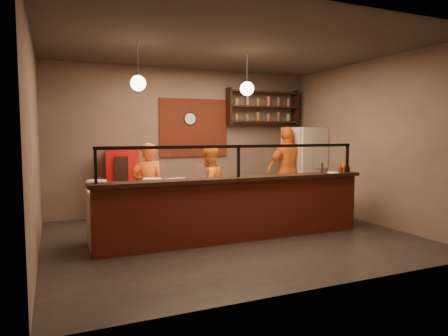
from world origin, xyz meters
name	(u,v)px	position (x,y,z in m)	size (l,w,h in m)	color
floor	(231,237)	(0.00, 0.00, 0.00)	(6.00, 6.00, 0.00)	black
ceiling	(231,46)	(0.00, 0.00, 3.20)	(6.00, 6.00, 0.00)	#3A332D
wall_back	(185,141)	(0.00, 2.50, 1.60)	(6.00, 6.00, 0.00)	#6D5D50
wall_left	(34,146)	(-3.00, 0.00, 1.60)	(5.00, 5.00, 0.00)	#6D5D50
wall_right	(369,142)	(3.00, 0.00, 1.60)	(5.00, 5.00, 0.00)	#6D5D50
wall_front	(323,148)	(0.00, -2.50, 1.60)	(6.00, 6.00, 0.00)	#6D5D50
brick_patch	(194,128)	(0.20, 2.47, 1.90)	(1.60, 0.04, 1.30)	maroon
service_counter	(238,211)	(0.00, -0.30, 0.50)	(4.60, 0.25, 1.00)	maroon
counter_ledge	(238,179)	(0.00, -0.30, 1.03)	(4.70, 0.37, 0.06)	black
worktop_cabinet	(226,210)	(0.00, 0.20, 0.42)	(4.60, 0.75, 0.85)	gray
worktop	(226,185)	(0.00, 0.20, 0.88)	(4.60, 0.75, 0.05)	silver
sneeze_guard	(238,158)	(0.00, -0.30, 1.37)	(4.50, 0.05, 0.52)	white
wall_shelving	(263,107)	(1.90, 2.32, 2.40)	(1.84, 0.28, 0.85)	black
wall_clock	(190,119)	(0.10, 2.46, 2.10)	(0.30, 0.30, 0.04)	black
pendant_left	(138,83)	(-1.50, 0.20, 2.55)	(0.24, 0.24, 0.77)	black
pendant_right	(247,89)	(0.40, 0.20, 2.55)	(0.24, 0.24, 0.77)	black
cook_left	(148,188)	(-1.22, 0.91, 0.80)	(0.58, 0.38, 1.60)	#D54A14
cook_mid	(209,186)	(-0.04, 0.92, 0.77)	(0.75, 0.58, 1.54)	#CC6213
cook_right	(288,170)	(2.05, 1.45, 0.96)	(1.13, 0.47, 1.92)	orange
fridge	(304,169)	(2.60, 1.61, 0.95)	(0.80, 0.74, 1.91)	beige
red_cooler	(124,184)	(-1.44, 2.15, 0.74)	(0.64, 0.58, 1.49)	red
pizza_dough	(231,184)	(0.04, 0.07, 0.91)	(0.45, 0.45, 0.01)	beige
prep_tub_a	(152,183)	(-1.30, 0.19, 0.97)	(0.29, 0.23, 0.15)	white
prep_tub_b	(96,184)	(-2.15, 0.41, 0.97)	(0.27, 0.22, 0.13)	white
prep_tub_c	(177,183)	(-0.95, -0.02, 0.97)	(0.30, 0.24, 0.15)	white
rolling_pin	(110,186)	(-1.94, 0.37, 0.93)	(0.07, 0.07, 0.40)	gold
condiment_caddy	(344,169)	(2.20, -0.25, 1.11)	(0.16, 0.13, 0.09)	black
pepper_mill	(322,168)	(1.72, -0.22, 1.15)	(0.04, 0.04, 0.18)	black
small_plate	(333,173)	(1.87, -0.35, 1.07)	(0.21, 0.21, 0.01)	white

